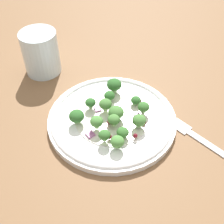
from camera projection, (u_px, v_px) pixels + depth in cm
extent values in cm
cube|color=brown|center=(116.00, 127.00, 56.73)|extent=(180.00, 180.00, 2.00)
cylinder|color=white|center=(112.00, 120.00, 55.92)|extent=(24.16, 24.16, 1.20)
torus|color=white|center=(112.00, 118.00, 55.50)|extent=(23.23, 23.23, 1.00)
cylinder|color=white|center=(112.00, 117.00, 55.42)|extent=(14.01, 14.01, 0.20)
cylinder|color=#ADD18E|center=(116.00, 116.00, 55.06)|extent=(1.09, 1.09, 1.09)
ellipsoid|color=#477A38|center=(116.00, 111.00, 54.13)|extent=(2.90, 2.90, 2.18)
cylinder|color=#8EB77A|center=(77.00, 121.00, 54.01)|extent=(1.04, 1.04, 1.04)
ellipsoid|color=#2D6028|center=(77.00, 116.00, 53.12)|extent=(2.77, 2.77, 2.07)
cylinder|color=#8EB77A|center=(91.00, 106.00, 56.42)|extent=(0.75, 0.75, 0.75)
ellipsoid|color=#2D6028|center=(90.00, 103.00, 55.78)|extent=(1.99, 1.99, 1.49)
cylinder|color=#9EC684|center=(143.00, 110.00, 55.53)|extent=(0.83, 0.83, 0.83)
ellipsoid|color=#386B2D|center=(143.00, 106.00, 54.82)|extent=(2.21, 2.21, 1.66)
cylinder|color=#ADD18E|center=(108.00, 99.00, 58.01)|extent=(0.79, 0.79, 0.79)
ellipsoid|color=#2D6028|center=(108.00, 96.00, 57.33)|extent=(2.12, 2.12, 1.59)
cylinder|color=#9EC684|center=(97.00, 125.00, 52.47)|extent=(0.88, 0.88, 0.88)
ellipsoid|color=#4C843D|center=(97.00, 121.00, 51.72)|extent=(2.34, 2.34, 1.76)
cylinder|color=#9EC684|center=(114.00, 123.00, 53.10)|extent=(0.83, 0.83, 0.83)
ellipsoid|color=#477A38|center=(114.00, 120.00, 52.39)|extent=(2.21, 2.21, 1.66)
cylinder|color=#8EB77A|center=(139.00, 125.00, 53.10)|extent=(0.94, 0.94, 0.94)
ellipsoid|color=#477A38|center=(139.00, 120.00, 52.30)|extent=(2.51, 2.51, 1.88)
cylinder|color=#9EC684|center=(105.00, 138.00, 50.59)|extent=(0.78, 0.78, 0.78)
ellipsoid|color=#386B2D|center=(104.00, 135.00, 49.92)|extent=(2.08, 2.08, 1.56)
cylinder|color=#8EB77A|center=(136.00, 103.00, 57.58)|extent=(0.73, 0.73, 0.73)
ellipsoid|color=#2D6028|center=(136.00, 100.00, 56.96)|extent=(1.93, 1.93, 1.45)
cylinder|color=#ADD18E|center=(105.00, 108.00, 55.77)|extent=(0.90, 0.90, 0.90)
ellipsoid|color=#477A38|center=(105.00, 104.00, 55.00)|extent=(2.41, 2.41, 1.80)
cylinder|color=#8EB77A|center=(117.00, 145.00, 50.05)|extent=(0.88, 0.88, 0.88)
ellipsoid|color=#4C843D|center=(117.00, 142.00, 49.30)|extent=(2.36, 2.36, 1.77)
cylinder|color=#ADD18E|center=(121.00, 136.00, 51.73)|extent=(0.82, 0.82, 0.82)
ellipsoid|color=#386B2D|center=(121.00, 133.00, 51.02)|extent=(2.20, 2.20, 1.65)
cylinder|color=#8EB77A|center=(114.00, 90.00, 59.74)|extent=(1.11, 1.11, 1.11)
ellipsoid|color=#2D6028|center=(114.00, 85.00, 58.79)|extent=(2.97, 2.97, 2.23)
sphere|color=maroon|center=(135.00, 136.00, 51.22)|extent=(0.78, 0.78, 0.78)
sphere|color=maroon|center=(109.00, 122.00, 53.30)|extent=(0.91, 0.91, 0.91)
sphere|color=#4C0A14|center=(123.00, 132.00, 51.71)|extent=(0.98, 0.98, 0.98)
sphere|color=maroon|center=(109.00, 137.00, 51.07)|extent=(0.80, 0.80, 0.80)
sphere|color=maroon|center=(143.00, 123.00, 53.84)|extent=(0.95, 0.95, 0.95)
sphere|color=maroon|center=(139.00, 101.00, 57.23)|extent=(0.91, 0.91, 0.91)
cube|color=#A35B93|center=(90.00, 134.00, 52.10)|extent=(1.75, 1.76, 0.43)
cube|color=#934C84|center=(137.00, 116.00, 55.12)|extent=(1.29, 1.53, 0.39)
cube|color=#934C84|center=(98.00, 109.00, 56.69)|extent=(1.26, 1.46, 0.46)
cube|color=silver|center=(181.00, 126.00, 55.31)|extent=(3.87, 4.32, 0.50)
cylinder|color=silver|center=(41.00, 53.00, 64.19)|extent=(7.88, 7.88, 9.57)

